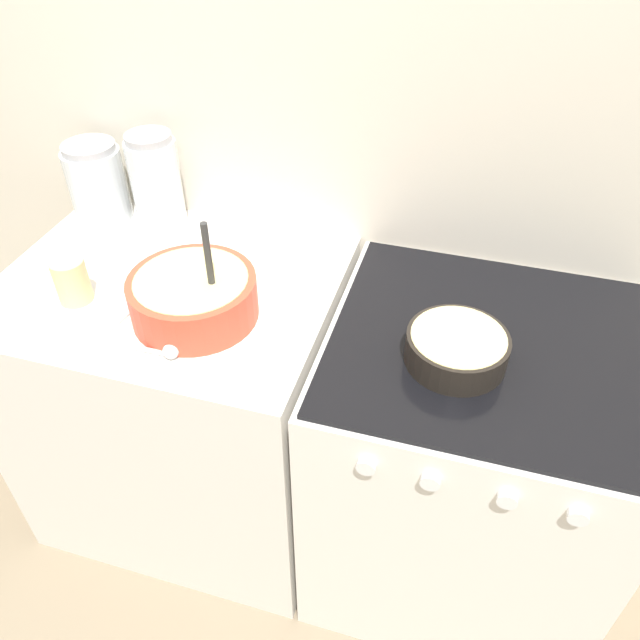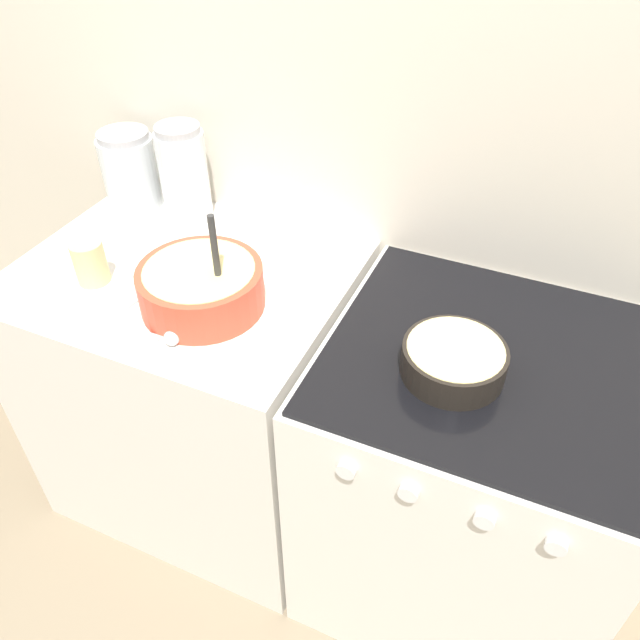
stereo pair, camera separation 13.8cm
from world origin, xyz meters
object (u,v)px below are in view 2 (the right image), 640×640
baking_pan (454,360)px  tin_can (90,263)px  mixing_bowl (201,285)px  stove (463,478)px  storage_jar_left (131,174)px  storage_jar_middle (185,180)px

baking_pan → tin_can: tin_can is taller
mixing_bowl → stove: bearing=8.2°
stove → baking_pan: bearing=-130.6°
baking_pan → stove: bearing=49.4°
mixing_bowl → baking_pan: size_ratio=1.34×
storage_jar_left → tin_can: bearing=-68.3°
storage_jar_middle → tin_can: bearing=-96.4°
stove → baking_pan: (-0.07, -0.08, 0.48)m
mixing_bowl → storage_jar_middle: 0.43m
storage_jar_middle → stove: bearing=-14.5°
baking_pan → storage_jar_middle: (-0.86, 0.32, 0.08)m
stove → tin_can: 1.10m
stove → baking_pan: baking_pan is taller
stove → mixing_bowl: size_ratio=2.98×
baking_pan → tin_can: bearing=-177.0°
storage_jar_left → stove: bearing=-12.2°
mixing_bowl → baking_pan: bearing=1.4°
storage_jar_left → storage_jar_middle: (0.19, 0.00, 0.02)m
baking_pan → tin_can: (-0.91, -0.05, 0.02)m
mixing_bowl → storage_jar_middle: (-0.26, 0.34, 0.06)m
stove → storage_jar_middle: (-0.94, 0.24, 0.56)m
stove → storage_jar_middle: 1.12m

